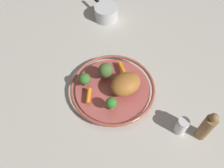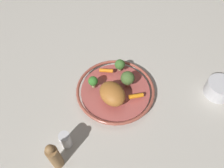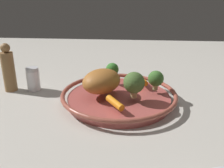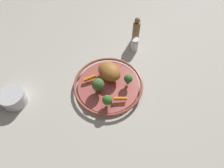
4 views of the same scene
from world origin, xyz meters
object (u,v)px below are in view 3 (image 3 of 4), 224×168
Objects in this scene: baby_carrot_near_rim at (143,81)px; salt_shaker at (33,79)px; roast_chicken_piece at (102,81)px; broccoli_floret_large at (134,83)px; broccoli_floret_mid at (112,70)px; broccoli_floret_edge at (156,79)px; serving_bowl at (119,97)px; pepper_mill at (8,69)px; baby_carrot_right at (115,103)px.

baby_carrot_near_rim is 0.36m from salt_shaker.
broccoli_floret_large reaches higher than roast_chicken_piece.
roast_chicken_piece is at bearing 167.22° from broccoli_floret_mid.
broccoli_floret_large is 0.36m from salt_shaker.
serving_bowl is at bearing 103.26° from broccoli_floret_edge.
broccoli_floret_large is 0.15m from broccoli_floret_mid.
roast_chicken_piece is at bearing 72.39° from broccoli_floret_large.
broccoli_floret_edge is 0.37× the size of pepper_mill.
broccoli_floret_mid is (0.07, 0.14, 0.00)m from broccoli_floret_edge.
pepper_mill is at bearing 75.72° from broccoli_floret_large.
broccoli_floret_large is (-0.03, -0.09, 0.01)m from roast_chicken_piece.
baby_carrot_near_rim is 0.10m from broccoli_floret_mid.
roast_chicken_piece is 0.10m from broccoli_floret_large.
broccoli_floret_edge is (0.12, -0.11, 0.03)m from baby_carrot_right.
baby_carrot_right is 0.40m from pepper_mill.
pepper_mill reaches higher than baby_carrot_near_rim.
serving_bowl is at bearing 49.47° from broccoli_floret_large.
baby_carrot_near_rim is at bearing -99.26° from broccoli_floret_mid.
roast_chicken_piece is 2.03× the size of baby_carrot_near_rim.
broccoli_floret_mid reaches higher than serving_bowl.
baby_carrot_near_rim is at bearing -13.92° from broccoli_floret_large.
baby_carrot_right reaches higher than serving_bowl.
pepper_mill reaches higher than serving_bowl.
broccoli_floret_edge is at bearing -42.81° from baby_carrot_right.
roast_chicken_piece is 2.07× the size of broccoli_floret_mid.
serving_bowl is 0.30m from salt_shaker.
pepper_mill reaches higher than broccoli_floret_edge.
broccoli_floret_mid is (0.09, 0.03, 0.05)m from serving_bowl.
broccoli_floret_large is at bearing -104.28° from pepper_mill.
baby_carrot_right is 0.33m from salt_shaker.
broccoli_floret_large is 0.94× the size of salt_shaker.
broccoli_floret_edge is at bearing -144.36° from baby_carrot_near_rim.
broccoli_floret_mid is at bearing 63.71° from broccoli_floret_edge.
baby_carrot_right is at bearing -121.13° from salt_shaker.
roast_chicken_piece reaches higher than baby_carrot_near_rim.
salt_shaker is at bearing -83.28° from pepper_mill.
broccoli_floret_mid is 0.34m from pepper_mill.
broccoli_floret_mid reaches higher than salt_shaker.
broccoli_floret_edge reaches higher than serving_bowl.
broccoli_floret_mid is 0.38× the size of pepper_mill.
broccoli_floret_large reaches higher than baby_carrot_right.
baby_carrot_near_rim is (0.08, -0.12, -0.03)m from roast_chicken_piece.
pepper_mill is at bearing 94.22° from broccoli_floret_mid.
baby_carrot_near_rim is 0.79× the size of salt_shaker.
baby_carrot_right is 1.05× the size of broccoli_floret_edge.
serving_bowl is 0.10m from baby_carrot_right.
broccoli_floret_edge is (-0.05, -0.04, 0.03)m from baby_carrot_near_rim.
broccoli_floret_edge is 0.98× the size of broccoli_floret_mid.
roast_chicken_piece is at bearing 26.93° from baby_carrot_right.
broccoli_floret_large is 0.42m from pepper_mill.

